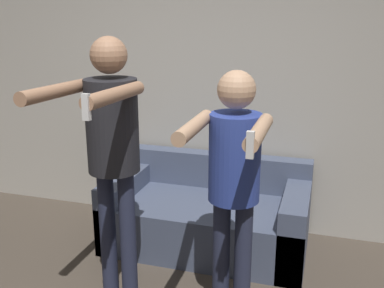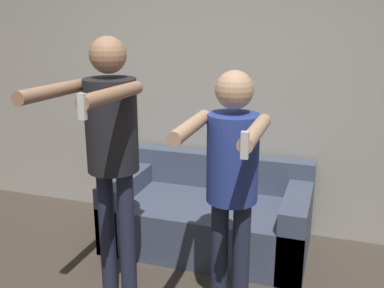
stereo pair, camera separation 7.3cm
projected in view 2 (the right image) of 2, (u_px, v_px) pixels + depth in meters
The scene contains 4 objects.
wall_back at pixel (212, 81), 4.01m from camera, with size 6.40×0.06×2.70m.
couch at pixel (209, 216), 3.84m from camera, with size 1.66×0.89×0.72m.
person_standing_left at pixel (111, 140), 2.87m from camera, with size 0.45×0.80×1.80m.
person_standing_right at pixel (232, 172), 2.67m from camera, with size 0.43×0.69×1.62m.
Camera 2 is at (1.09, -1.76, 1.92)m, focal length 42.00 mm.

